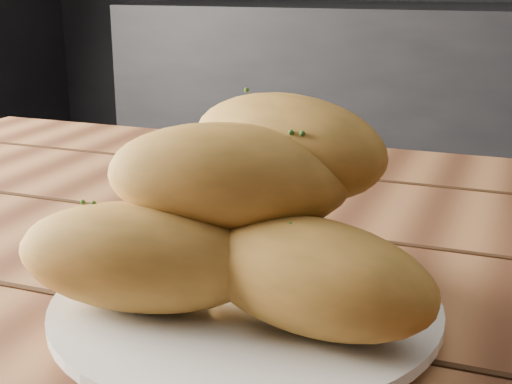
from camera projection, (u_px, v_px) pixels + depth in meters
name	position (u px, v px, depth m)	size (l,w,h in m)	color
plate	(246.00, 309.00, 0.50)	(0.27, 0.27, 0.02)	silver
bread_rolls	(245.00, 216.00, 0.49)	(0.30, 0.23, 0.14)	#B57C32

